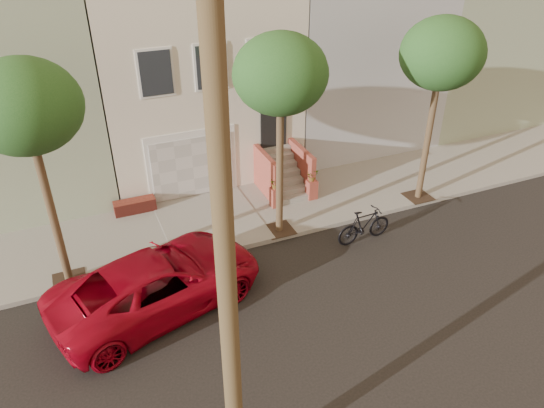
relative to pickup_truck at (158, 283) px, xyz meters
name	(u,v)px	position (x,y,z in m)	size (l,w,h in m)	color
ground	(304,320)	(3.31, -2.01, -0.79)	(90.00, 90.00, 0.00)	black
sidewalk	(235,216)	(3.31, 3.34, -0.71)	(40.00, 3.70, 0.15)	gray
house_row	(183,68)	(3.31, 9.18, 2.86)	(33.10, 11.70, 7.00)	beige
tree_left	(25,108)	(-2.19, 1.89, 4.47)	(2.70, 2.57, 6.30)	#2D2116
tree_mid	(281,75)	(4.31, 1.89, 4.47)	(2.70, 2.57, 6.30)	#2D2116
tree_right	(442,55)	(9.81, 1.89, 4.47)	(2.70, 2.57, 6.30)	#2D2116
pickup_truck	(158,283)	(0.00, 0.00, 0.00)	(2.61, 5.66, 1.57)	maroon
motorcycle	(364,225)	(6.63, 0.48, -0.21)	(0.54, 1.92, 1.15)	black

